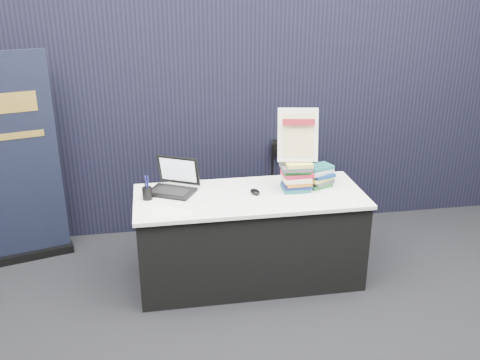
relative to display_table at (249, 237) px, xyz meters
name	(u,v)px	position (x,y,z in m)	size (l,w,h in m)	color
floor	(263,316)	(0.00, -0.55, -0.38)	(8.00, 8.00, 0.00)	black
wall_back	(202,22)	(0.00, 3.45, 1.37)	(8.00, 0.02, 3.50)	#A4A29B
drape_partition	(229,107)	(0.00, 1.05, 0.82)	(6.00, 0.08, 2.40)	black
display_table	(249,237)	(0.00, 0.00, 0.00)	(1.80, 0.75, 0.75)	black
laptop	(171,184)	(-0.60, 0.18, 0.44)	(0.42, 0.42, 0.26)	black
mouse	(255,192)	(0.04, 0.01, 0.39)	(0.07, 0.11, 0.03)	black
brochure_left	(173,211)	(-0.61, -0.20, 0.38)	(0.30, 0.21, 0.00)	white
brochure_mid	(184,202)	(-0.52, -0.07, 0.38)	(0.30, 0.21, 0.00)	silver
brochure_right	(170,203)	(-0.62, -0.06, 0.38)	(0.29, 0.20, 0.00)	white
pen_cup	(147,193)	(-0.79, 0.04, 0.42)	(0.08, 0.08, 0.10)	black
book_stack_tall	(297,176)	(0.39, 0.03, 0.49)	(0.23, 0.18, 0.24)	#19605C
book_stack_short	(319,176)	(0.59, 0.09, 0.46)	(0.24, 0.22, 0.17)	#1B6525
info_sign	(298,135)	(0.39, 0.06, 0.82)	(0.33, 0.18, 0.43)	black
pullup_banner	(15,174)	(-1.87, 0.64, 0.43)	(0.77, 0.30, 1.81)	black
stacking_chair	(295,183)	(0.59, 0.79, 0.12)	(0.47, 0.48, 0.88)	black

